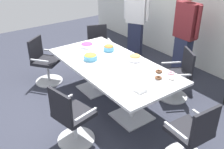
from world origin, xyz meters
TOP-DOWN VIEW (x-y plane):
  - ground_plane at (0.00, 0.00)m, footprint 10.00×10.00m
  - back_wall at (0.00, 2.40)m, footprint 8.00×0.10m
  - conference_table at (0.00, 0.00)m, footprint 2.40×1.20m
  - office_chair_0 at (-1.39, -0.64)m, footprint 0.76×0.76m
  - office_chair_1 at (0.50, -1.05)m, footprint 0.64×0.64m
  - office_chair_2 at (1.70, -0.02)m, footprint 0.58×0.58m
  - office_chair_3 at (0.55, 1.04)m, footprint 0.74×0.74m
  - office_chair_4 at (-1.38, 0.64)m, footprint 0.69×0.69m
  - person_standing_0 at (-1.33, 1.66)m, footprint 0.56×0.41m
  - person_standing_1 at (0.07, 1.71)m, footprint 0.61×0.23m
  - snack_bowl_chips_yellow at (-0.35, -0.20)m, footprint 0.24×0.24m
  - snack_bowl_candy_mix at (-0.88, 0.05)m, footprint 0.25×0.25m
  - snack_bowl_cookies at (0.13, 0.39)m, footprint 0.21×0.21m
  - snack_bowl_pretzels at (-0.49, 0.28)m, footprint 0.20×0.20m
  - donut_platter at (0.82, 0.38)m, footprint 0.37×0.37m
  - napkin_pile at (0.92, -0.19)m, footprint 0.15×0.15m

SIDE VIEW (x-z plane):
  - ground_plane at x=0.00m, z-range -0.01..0.00m
  - office_chair_0 at x=-1.39m, z-range -0.05..0.86m
  - office_chair_1 at x=0.50m, z-range -0.05..0.86m
  - office_chair_2 at x=1.70m, z-range -0.05..0.86m
  - office_chair_3 at x=0.55m, z-range -0.05..0.86m
  - office_chair_4 at x=-1.38m, z-range -0.05..0.86m
  - conference_table at x=0.00m, z-range 0.25..1.00m
  - donut_platter at x=0.82m, z-range 0.74..0.79m
  - napkin_pile at x=0.92m, z-range 0.75..0.81m
  - snack_bowl_candy_mix at x=-0.88m, z-range 0.75..0.84m
  - snack_bowl_cookies at x=0.13m, z-range 0.75..0.87m
  - snack_bowl_chips_yellow at x=-0.35m, z-range 0.75..0.87m
  - snack_bowl_pretzels at x=-0.49m, z-range 0.75..0.87m
  - person_standing_0 at x=-1.33m, z-range 0.04..1.80m
  - person_standing_1 at x=0.07m, z-range 0.04..1.86m
  - back_wall at x=0.00m, z-range 0.00..2.80m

